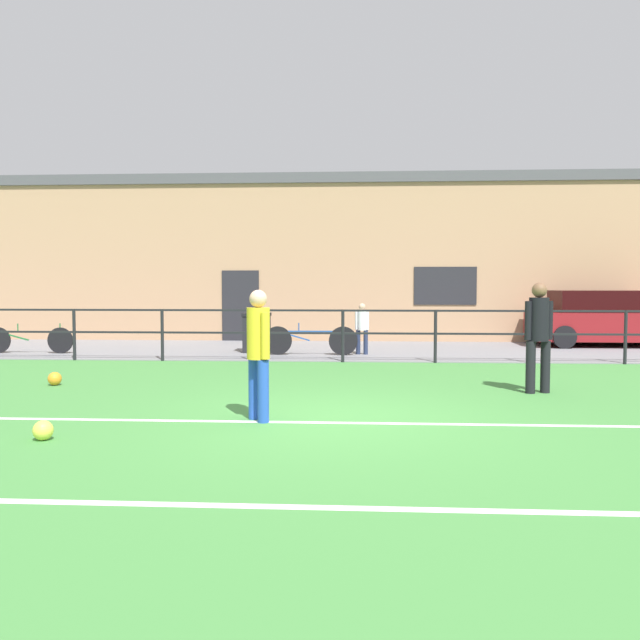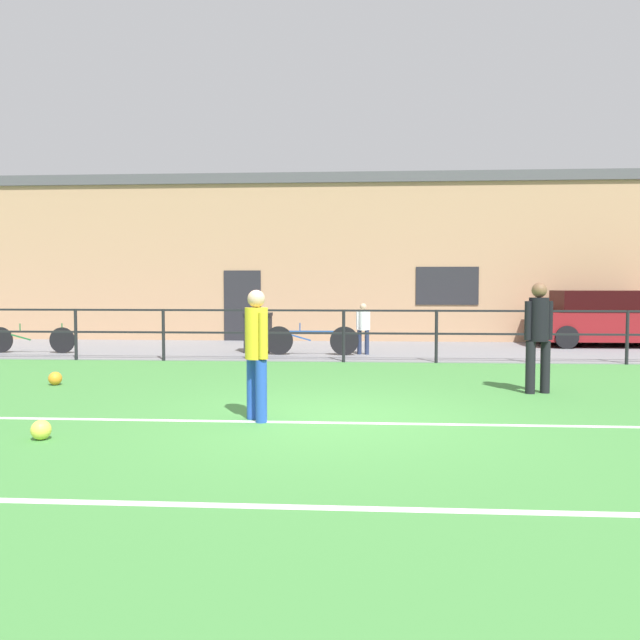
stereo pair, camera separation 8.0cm
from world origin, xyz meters
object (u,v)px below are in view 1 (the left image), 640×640
(parked_car_red, at_px, (605,320))
(bicycle_parked_0, at_px, (29,340))
(soccer_ball_match, at_px, (55,379))
(spectator_child, at_px, (362,325))
(bicycle_parked_1, at_px, (310,340))
(player_striker, at_px, (258,347))
(player_goalkeeper, at_px, (539,331))
(soccer_ball_spare, at_px, (43,430))
(trash_bin_0, at_px, (257,332))

(parked_car_red, relative_size, bicycle_parked_0, 1.84)
(soccer_ball_match, relative_size, bicycle_parked_0, 0.10)
(spectator_child, relative_size, bicycle_parked_0, 0.56)
(parked_car_red, height_order, bicycle_parked_1, parked_car_red)
(parked_car_red, bearing_deg, player_striker, -127.93)
(player_goalkeeper, distance_m, bicycle_parked_0, 11.96)
(soccer_ball_match, xyz_separation_m, parked_car_red, (11.78, 7.54, 0.62))
(soccer_ball_spare, height_order, bicycle_parked_0, bicycle_parked_0)
(player_goalkeeper, bearing_deg, bicycle_parked_0, 138.47)
(soccer_ball_spare, bearing_deg, trash_bin_0, 84.23)
(bicycle_parked_0, bearing_deg, soccer_ball_spare, -61.75)
(trash_bin_0, bearing_deg, player_goalkeeper, -46.50)
(bicycle_parked_0, bearing_deg, parked_car_red, 10.71)
(player_striker, height_order, soccer_ball_match, player_striker)
(player_goalkeeper, bearing_deg, soccer_ball_spare, -167.37)
(soccer_ball_match, bearing_deg, trash_bin_0, 64.07)
(player_goalkeeper, relative_size, bicycle_parked_0, 0.79)
(player_goalkeeper, height_order, soccer_ball_match, player_goalkeeper)
(player_goalkeeper, relative_size, spectator_child, 1.41)
(spectator_child, height_order, trash_bin_0, spectator_child)
(spectator_child, xyz_separation_m, bicycle_parked_1, (-1.23, -0.23, -0.34))
(parked_car_red, height_order, bicycle_parked_0, parked_car_red)
(bicycle_parked_1, height_order, trash_bin_0, trash_bin_0)
(player_goalkeeper, relative_size, soccer_ball_spare, 7.87)
(player_goalkeeper, height_order, trash_bin_0, player_goalkeeper)
(player_goalkeeper, bearing_deg, bicycle_parked_1, 111.58)
(player_goalkeeper, xyz_separation_m, bicycle_parked_1, (-3.96, 5.05, -0.61))
(player_goalkeeper, bearing_deg, soccer_ball_match, 161.39)
(soccer_ball_match, bearing_deg, player_goalkeeper, -2.07)
(soccer_ball_match, height_order, bicycle_parked_1, bicycle_parked_1)
(parked_car_red, relative_size, trash_bin_0, 4.16)
(soccer_ball_spare, distance_m, trash_bin_0, 9.15)
(player_goalkeeper, bearing_deg, spectator_child, 100.84)
(player_goalkeeper, height_order, bicycle_parked_1, player_goalkeeper)
(player_striker, distance_m, trash_bin_0, 8.05)
(soccer_ball_match, xyz_separation_m, soccer_ball_spare, (1.67, -3.77, -0.00))
(bicycle_parked_1, xyz_separation_m, trash_bin_0, (-1.36, 0.56, 0.14))
(player_goalkeeper, xyz_separation_m, trash_bin_0, (-5.32, 5.61, -0.47))
(player_striker, bearing_deg, soccer_ball_spare, 81.26)
(soccer_ball_spare, relative_size, bicycle_parked_0, 0.10)
(player_striker, relative_size, spectator_child, 1.34)
(trash_bin_0, bearing_deg, bicycle_parked_0, -174.15)
(spectator_child, bearing_deg, soccer_ball_spare, 76.96)
(player_goalkeeper, relative_size, parked_car_red, 0.43)
(soccer_ball_match, bearing_deg, parked_car_red, 32.63)
(spectator_child, relative_size, trash_bin_0, 1.26)
(player_striker, height_order, bicycle_parked_1, player_striker)
(player_striker, relative_size, parked_car_red, 0.40)
(player_striker, bearing_deg, spectator_child, -46.39)
(parked_car_red, distance_m, trash_bin_0, 9.46)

